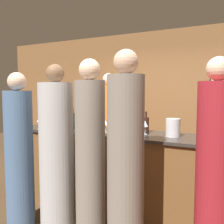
# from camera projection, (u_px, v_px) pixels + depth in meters

# --- Properties ---
(ground_plane) EXTENTS (14.00, 14.00, 0.00)m
(ground_plane) POSITION_uv_depth(u_px,v_px,m) (129.00, 216.00, 3.27)
(ground_plane) COLOR #4C3823
(back_wall) EXTENTS (8.00, 0.08, 2.80)m
(back_wall) POSITION_uv_depth(u_px,v_px,m) (168.00, 103.00, 4.86)
(back_wall) COLOR brown
(back_wall) RESTS_ON ground_plane
(bar_counter) EXTENTS (3.28, 0.70, 1.10)m
(bar_counter) POSITION_uv_depth(u_px,v_px,m) (129.00, 175.00, 3.22)
(bar_counter) COLOR brown
(bar_counter) RESTS_ON ground_plane
(bartender) EXTENTS (0.30, 0.30, 1.93)m
(bartender) POSITION_uv_depth(u_px,v_px,m) (109.00, 133.00, 4.29)
(bartender) COLOR orange
(bartender) RESTS_ON ground_plane
(guest_0) EXTENTS (0.31, 0.31, 1.90)m
(guest_0) POSITION_uv_depth(u_px,v_px,m) (215.00, 181.00, 2.04)
(guest_0) COLOR maroon
(guest_0) RESTS_ON ground_plane
(guest_1) EXTENTS (0.35, 0.35, 2.01)m
(guest_1) POSITION_uv_depth(u_px,v_px,m) (125.00, 165.00, 2.33)
(guest_1) COLOR gray
(guest_1) RESTS_ON ground_plane
(guest_2) EXTENTS (0.33, 0.33, 1.85)m
(guest_2) POSITION_uv_depth(u_px,v_px,m) (19.00, 155.00, 2.97)
(guest_2) COLOR #4C6B93
(guest_2) RESTS_ON ground_plane
(guest_3) EXTENTS (0.39, 0.39, 1.93)m
(guest_3) POSITION_uv_depth(u_px,v_px,m) (57.00, 156.00, 2.85)
(guest_3) COLOR #B2B2B7
(guest_3) RESTS_ON ground_plane
(guest_4) EXTENTS (0.32, 0.32, 1.97)m
(guest_4) POSITION_uv_depth(u_px,v_px,m) (90.00, 157.00, 2.67)
(guest_4) COLOR gray
(guest_4) RESTS_ON ground_plane
(wine_bottle_0) EXTENTS (0.08, 0.08, 0.27)m
(wine_bottle_0) POSITION_uv_depth(u_px,v_px,m) (146.00, 124.00, 3.21)
(wine_bottle_0) COLOR black
(wine_bottle_0) RESTS_ON bar_counter
(wine_bottle_1) EXTENTS (0.07, 0.07, 0.31)m
(wine_bottle_1) POSITION_uv_depth(u_px,v_px,m) (73.00, 121.00, 3.47)
(wine_bottle_1) COLOR black
(wine_bottle_1) RESTS_ON bar_counter
(wine_bottle_2) EXTENTS (0.07, 0.07, 0.28)m
(wine_bottle_2) POSITION_uv_depth(u_px,v_px,m) (50.00, 122.00, 3.46)
(wine_bottle_2) COLOR black
(wine_bottle_2) RESTS_ON bar_counter
(ice_bucket) EXTENTS (0.17, 0.17, 0.21)m
(ice_bucket) POSITION_uv_depth(u_px,v_px,m) (173.00, 128.00, 2.92)
(ice_bucket) COLOR silver
(ice_bucket) RESTS_ON bar_counter
(wine_glass_0) EXTENTS (0.08, 0.08, 0.18)m
(wine_glass_0) POSITION_uv_depth(u_px,v_px,m) (56.00, 118.00, 3.69)
(wine_glass_0) COLOR silver
(wine_glass_0) RESTS_ON bar_counter
(wine_glass_1) EXTENTS (0.07, 0.07, 0.16)m
(wine_glass_1) POSITION_uv_depth(u_px,v_px,m) (49.00, 120.00, 3.56)
(wine_glass_1) COLOR silver
(wine_glass_1) RESTS_ON bar_counter
(wine_glass_2) EXTENTS (0.07, 0.07, 0.16)m
(wine_glass_2) POSITION_uv_depth(u_px,v_px,m) (86.00, 121.00, 3.47)
(wine_glass_2) COLOR silver
(wine_glass_2) RESTS_ON bar_counter
(wine_glass_3) EXTENTS (0.08, 0.08, 0.16)m
(wine_glass_3) POSITION_uv_depth(u_px,v_px,m) (105.00, 123.00, 3.22)
(wine_glass_3) COLOR silver
(wine_glass_3) RESTS_ON bar_counter
(wine_glass_4) EXTENTS (0.07, 0.07, 0.14)m
(wine_glass_4) POSITION_uv_depth(u_px,v_px,m) (204.00, 132.00, 2.56)
(wine_glass_4) COLOR silver
(wine_glass_4) RESTS_ON bar_counter
(wine_glass_5) EXTENTS (0.07, 0.07, 0.17)m
(wine_glass_5) POSITION_uv_depth(u_px,v_px,m) (39.00, 120.00, 3.48)
(wine_glass_5) COLOR silver
(wine_glass_5) RESTS_ON bar_counter
(wine_glass_7) EXTENTS (0.07, 0.07, 0.17)m
(wine_glass_7) POSITION_uv_depth(u_px,v_px,m) (145.00, 124.00, 3.07)
(wine_glass_7) COLOR silver
(wine_glass_7) RESTS_ON bar_counter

